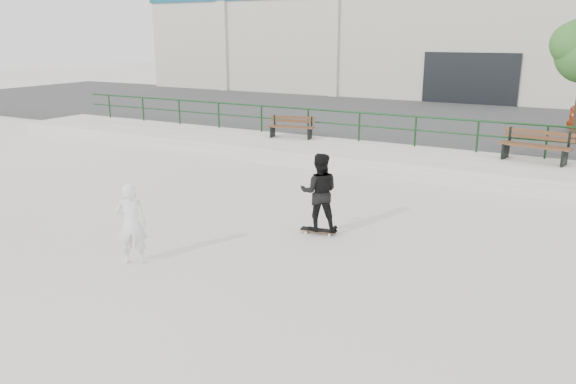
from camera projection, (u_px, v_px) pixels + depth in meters
The scene contains 10 objects.
ground at pixel (186, 267), 10.27m from camera, with size 120.00×120.00×0.00m, color #B9B4A9.
ledge at pixel (372, 158), 18.20m from camera, with size 30.00×3.00×0.50m, color beige.
parking_strip at pixel (439, 123), 25.36m from camera, with size 60.00×14.00×0.50m, color #3E3E3E.
railing at pixel (387, 122), 19.03m from camera, with size 28.00×0.06×1.03m.
commercial_building at pixel (500, 27), 35.98m from camera, with size 44.20×16.33×8.00m.
bench_left at pixel (292, 127), 20.25m from camera, with size 1.75×0.83×0.78m.
bench_right at pixel (536, 146), 16.42m from camera, with size 2.06×0.92×0.92m.
skateboard at pixel (319, 230), 11.98m from camera, with size 0.80×0.33×0.09m.
standing_skater at pixel (319, 192), 11.75m from camera, with size 0.81×0.63×1.66m, color black.
seated_skater at pixel (131, 224), 10.26m from camera, with size 0.56×0.37×1.54m, color white.
Camera 1 is at (6.23, -7.42, 4.11)m, focal length 35.00 mm.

